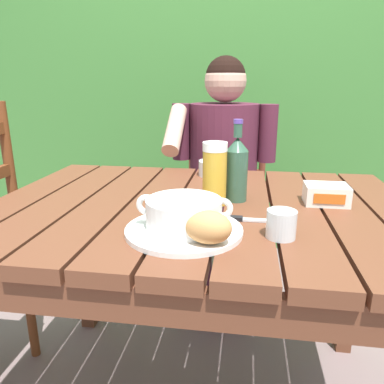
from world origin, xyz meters
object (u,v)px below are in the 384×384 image
(serving_plate, at_px, (184,230))
(table_knife, at_px, (242,219))
(person_eating, at_px, (222,168))
(diner_bowl, at_px, (217,168))
(soup_bowl, at_px, (184,213))
(chair_near_diner, at_px, (224,205))
(butter_tub, at_px, (326,194))
(beer_bottle, at_px, (237,168))
(water_glass_small, at_px, (281,224))
(beer_glass, at_px, (215,174))
(bread_roll, at_px, (208,227))

(serving_plate, xyz_separation_m, table_knife, (0.13, 0.10, -0.00))
(person_eating, relative_size, diner_bowl, 8.80)
(person_eating, bearing_deg, serving_plate, -91.72)
(soup_bowl, xyz_separation_m, table_knife, (0.13, 0.10, -0.04))
(chair_near_diner, height_order, diner_bowl, chair_near_diner)
(diner_bowl, bearing_deg, butter_tub, -40.77)
(person_eating, distance_m, beer_bottle, 0.66)
(chair_near_diner, distance_m, table_knife, 1.05)
(soup_bowl, bearing_deg, person_eating, 88.28)
(diner_bowl, bearing_deg, water_glass_small, -71.19)
(serving_plate, distance_m, beer_glass, 0.24)
(person_eating, distance_m, serving_plate, 0.91)
(soup_bowl, height_order, butter_tub, soup_bowl)
(soup_bowl, relative_size, diner_bowl, 1.63)
(serving_plate, relative_size, diner_bowl, 1.99)
(chair_near_diner, bearing_deg, water_glass_small, -80.11)
(butter_tub, distance_m, table_knife, 0.30)
(bread_roll, height_order, beer_glass, beer_glass)
(water_glass_small, relative_size, table_knife, 0.45)
(water_glass_small, xyz_separation_m, table_knife, (-0.09, 0.09, -0.03))
(serving_plate, relative_size, soup_bowl, 1.22)
(person_eating, height_order, table_knife, person_eating)
(chair_near_diner, bearing_deg, diner_bowl, -90.00)
(chair_near_diner, relative_size, person_eating, 0.79)
(soup_bowl, distance_m, butter_tub, 0.46)
(beer_glass, relative_size, diner_bowl, 1.30)
(serving_plate, xyz_separation_m, soup_bowl, (0.00, 0.00, 0.04))
(beer_bottle, bearing_deg, beer_glass, -142.42)
(soup_bowl, xyz_separation_m, water_glass_small, (0.22, 0.00, -0.02))
(serving_plate, bearing_deg, beer_bottle, 67.53)
(butter_tub, bearing_deg, table_knife, -143.75)
(soup_bowl, relative_size, table_knife, 1.49)
(beer_bottle, bearing_deg, bread_roll, -97.68)
(butter_tub, relative_size, diner_bowl, 0.87)
(water_glass_small, bearing_deg, beer_bottle, 112.76)
(beer_bottle, bearing_deg, chair_near_diner, 95.53)
(serving_plate, xyz_separation_m, water_glass_small, (0.22, 0.00, 0.03))
(serving_plate, distance_m, beer_bottle, 0.30)
(bread_roll, height_order, beer_bottle, beer_bottle)
(person_eating, bearing_deg, beer_glass, -88.04)
(bread_roll, bearing_deg, table_knife, 68.79)
(butter_tub, bearing_deg, serving_plate, -143.56)
(soup_bowl, bearing_deg, chair_near_diner, 88.44)
(chair_near_diner, bearing_deg, beer_bottle, -84.47)
(beer_glass, relative_size, beer_bottle, 0.75)
(water_glass_small, distance_m, table_knife, 0.13)
(beer_glass, distance_m, diner_bowl, 0.35)
(bread_roll, height_order, butter_tub, bread_roll)
(soup_bowl, bearing_deg, diner_bowl, 86.97)
(bread_roll, height_order, table_knife, bread_roll)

